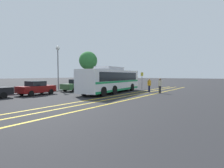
{
  "coord_description": "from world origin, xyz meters",
  "views": [
    {
      "loc": [
        -17.57,
        -12.99,
        2.15
      ],
      "look_at": [
        -0.18,
        -0.41,
        1.07
      ],
      "focal_mm": 28.0,
      "sensor_mm": 36.0,
      "label": 1
    }
  ],
  "objects_px": {
    "pedestrian_0": "(160,85)",
    "pedestrian_1": "(149,84)",
    "parked_car_2": "(78,85)",
    "street_lamp": "(58,56)",
    "transit_bus": "(112,80)",
    "bus_stop_sign": "(142,78)",
    "parked_car_1": "(36,88)",
    "tree_0": "(88,61)"
  },
  "relations": [
    {
      "from": "pedestrian_0",
      "to": "tree_0",
      "type": "bearing_deg",
      "value": -1.06
    },
    {
      "from": "pedestrian_0",
      "to": "bus_stop_sign",
      "type": "height_order",
      "value": "bus_stop_sign"
    },
    {
      "from": "parked_car_2",
      "to": "tree_0",
      "type": "xyz_separation_m",
      "value": [
        5.69,
        3.4,
        3.89
      ]
    },
    {
      "from": "pedestrian_0",
      "to": "pedestrian_1",
      "type": "xyz_separation_m",
      "value": [
        0.62,
        1.64,
        -0.05
      ]
    },
    {
      "from": "bus_stop_sign",
      "to": "street_lamp",
      "type": "bearing_deg",
      "value": -141.85
    },
    {
      "from": "pedestrian_1",
      "to": "bus_stop_sign",
      "type": "xyz_separation_m",
      "value": [
        3.94,
        2.95,
        0.68
      ]
    },
    {
      "from": "street_lamp",
      "to": "pedestrian_0",
      "type": "bearing_deg",
      "value": -72.5
    },
    {
      "from": "parked_car_1",
      "to": "pedestrian_1",
      "type": "distance_m",
      "value": 13.39
    },
    {
      "from": "pedestrian_0",
      "to": "tree_0",
      "type": "relative_size",
      "value": 0.28
    },
    {
      "from": "parked_car_2",
      "to": "street_lamp",
      "type": "xyz_separation_m",
      "value": [
        -0.8,
        3.17,
        4.06
      ]
    },
    {
      "from": "parked_car_2",
      "to": "pedestrian_1",
      "type": "height_order",
      "value": "pedestrian_1"
    },
    {
      "from": "street_lamp",
      "to": "tree_0",
      "type": "distance_m",
      "value": 6.49
    },
    {
      "from": "parked_car_1",
      "to": "parked_car_2",
      "type": "relative_size",
      "value": 0.85
    },
    {
      "from": "transit_bus",
      "to": "pedestrian_0",
      "type": "relative_size",
      "value": 6.42
    },
    {
      "from": "parked_car_2",
      "to": "parked_car_1",
      "type": "bearing_deg",
      "value": 87.89
    },
    {
      "from": "parked_car_2",
      "to": "pedestrian_0",
      "type": "xyz_separation_m",
      "value": [
        3.47,
        -10.38,
        0.24
      ]
    },
    {
      "from": "pedestrian_0",
      "to": "parked_car_2",
      "type": "bearing_deg",
      "value": 26.56
    },
    {
      "from": "transit_bus",
      "to": "parked_car_1",
      "type": "bearing_deg",
      "value": -134.1
    },
    {
      "from": "parked_car_1",
      "to": "street_lamp",
      "type": "height_order",
      "value": "street_lamp"
    },
    {
      "from": "street_lamp",
      "to": "parked_car_1",
      "type": "bearing_deg",
      "value": -148.63
    },
    {
      "from": "transit_bus",
      "to": "parked_car_1",
      "type": "relative_size",
      "value": 2.82
    },
    {
      "from": "tree_0",
      "to": "parked_car_1",
      "type": "bearing_deg",
      "value": -163.65
    },
    {
      "from": "parked_car_2",
      "to": "pedestrian_1",
      "type": "distance_m",
      "value": 9.66
    },
    {
      "from": "parked_car_1",
      "to": "bus_stop_sign",
      "type": "distance_m",
      "value": 15.27
    },
    {
      "from": "pedestrian_0",
      "to": "pedestrian_1",
      "type": "relative_size",
      "value": 1.05
    },
    {
      "from": "transit_bus",
      "to": "pedestrian_0",
      "type": "distance_m",
      "value": 5.79
    },
    {
      "from": "parked_car_2",
      "to": "street_lamp",
      "type": "distance_m",
      "value": 5.21
    },
    {
      "from": "pedestrian_0",
      "to": "street_lamp",
      "type": "relative_size",
      "value": 0.28
    },
    {
      "from": "transit_bus",
      "to": "bus_stop_sign",
      "type": "relative_size",
      "value": 4.35
    },
    {
      "from": "parked_car_1",
      "to": "pedestrian_0",
      "type": "xyz_separation_m",
      "value": [
        9.56,
        -10.33,
        0.27
      ]
    },
    {
      "from": "bus_stop_sign",
      "to": "street_lamp",
      "type": "distance_m",
      "value": 12.98
    },
    {
      "from": "pedestrian_0",
      "to": "street_lamp",
      "type": "bearing_deg",
      "value": 25.57
    },
    {
      "from": "transit_bus",
      "to": "street_lamp",
      "type": "relative_size",
      "value": 1.81
    },
    {
      "from": "parked_car_1",
      "to": "street_lamp",
      "type": "relative_size",
      "value": 0.64
    },
    {
      "from": "transit_bus",
      "to": "bus_stop_sign",
      "type": "distance_m",
      "value": 7.33
    },
    {
      "from": "street_lamp",
      "to": "tree_0",
      "type": "xyz_separation_m",
      "value": [
        6.49,
        0.23,
        -0.17
      ]
    },
    {
      "from": "pedestrian_0",
      "to": "transit_bus",
      "type": "bearing_deg",
      "value": 36.52
    },
    {
      "from": "parked_car_1",
      "to": "street_lamp",
      "type": "xyz_separation_m",
      "value": [
        5.29,
        3.23,
        4.09
      ]
    },
    {
      "from": "pedestrian_0",
      "to": "pedestrian_1",
      "type": "distance_m",
      "value": 1.76
    },
    {
      "from": "pedestrian_0",
      "to": "street_lamp",
      "type": "height_order",
      "value": "street_lamp"
    },
    {
      "from": "transit_bus",
      "to": "parked_car_2",
      "type": "relative_size",
      "value": 2.4
    },
    {
      "from": "parked_car_2",
      "to": "pedestrian_0",
      "type": "height_order",
      "value": "pedestrian_0"
    }
  ]
}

